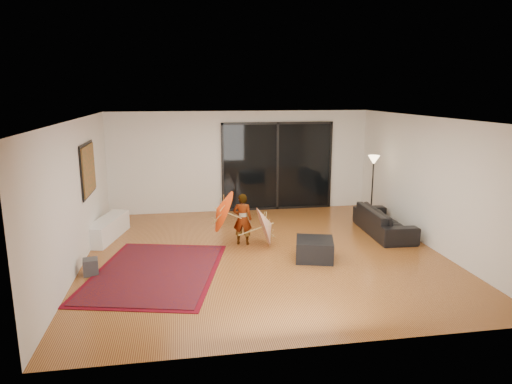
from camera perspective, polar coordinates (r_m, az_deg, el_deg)
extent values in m
plane|color=#AC6C2F|center=(9.30, 1.03, -7.67)|extent=(7.00, 7.00, 0.00)
plane|color=white|center=(8.75, 1.09, 9.18)|extent=(7.00, 7.00, 0.00)
plane|color=silver|center=(12.33, -1.91, 3.82)|extent=(7.00, 0.00, 7.00)
plane|color=silver|center=(5.64, 7.58, -6.79)|extent=(7.00, 0.00, 7.00)
plane|color=silver|center=(8.99, -21.46, -0.29)|extent=(0.00, 7.00, 7.00)
plane|color=silver|center=(10.15, 20.88, 1.14)|extent=(0.00, 7.00, 7.00)
cube|color=black|center=(12.49, 2.68, 3.23)|extent=(3.00, 0.04, 2.40)
cube|color=black|center=(12.34, 2.75, 8.59)|extent=(3.06, 0.06, 0.06)
cube|color=black|center=(12.71, 2.64, -1.99)|extent=(3.06, 0.06, 0.06)
cube|color=black|center=(12.47, 2.69, 3.22)|extent=(0.06, 0.06, 2.40)
cube|color=black|center=(9.89, -20.30, 2.67)|extent=(0.02, 1.28, 1.08)
cube|color=#21532D|center=(9.89, -20.18, 2.67)|extent=(0.03, 1.18, 0.98)
cube|color=white|center=(10.67, -18.02, -4.36)|extent=(0.78, 1.67, 0.45)
cube|color=#424244|center=(8.74, -19.96, -8.78)|extent=(0.30, 0.30, 0.29)
cube|color=#5C0714|center=(8.56, -12.43, -9.76)|extent=(2.80, 3.43, 0.01)
cube|color=maroon|center=(8.55, -12.43, -9.73)|extent=(2.60, 3.24, 0.02)
imported|color=black|center=(10.87, 15.69, -3.52)|extent=(0.87, 2.05, 0.59)
cube|color=black|center=(8.99, 7.33, -7.11)|extent=(0.87, 0.87, 0.40)
cylinder|color=black|center=(11.94, 14.11, -3.39)|extent=(0.29, 0.29, 0.03)
cylinder|color=black|center=(11.77, 14.31, 0.12)|extent=(0.04, 0.04, 1.53)
cone|color=#FFD899|center=(11.63, 14.51, 3.90)|extent=(0.29, 0.29, 0.22)
imported|color=#999999|center=(9.68, -1.70, -3.41)|extent=(0.46, 0.36, 1.11)
cone|color=#EA410C|center=(9.53, -4.95, -2.57)|extent=(0.53, 0.92, 0.90)
cylinder|color=#A38946|center=(9.62, -4.91, -4.50)|extent=(0.47, 0.02, 0.23)
cylinder|color=#A38946|center=(9.50, -4.96, -1.96)|extent=(0.06, 0.02, 0.04)
cone|color=beige|center=(9.65, 1.96, -3.76)|extent=(0.44, 0.86, 0.88)
cylinder|color=#A38946|center=(9.76, 1.94, -5.85)|extent=(0.53, 0.02, 0.19)
cylinder|color=#A38946|center=(9.62, 1.97, -3.10)|extent=(0.05, 0.02, 0.04)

